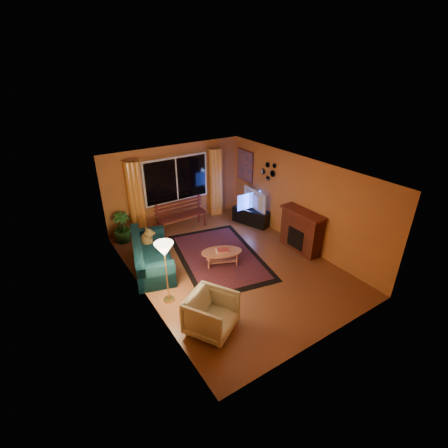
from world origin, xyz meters
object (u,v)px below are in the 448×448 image
armchair (211,312)px  tv_console (251,216)px  bench (182,223)px  sofa (152,254)px  floor_lamp (166,273)px  coffee_table (222,258)px

armchair → tv_console: armchair is taller
bench → sofa: (-1.56, -1.46, 0.17)m
bench → floor_lamp: 3.38m
floor_lamp → coffee_table: (1.73, 0.56, -0.53)m
armchair → floor_lamp: bearing=73.8°
sofa → tv_console: (3.58, 0.63, -0.15)m
sofa → tv_console: sofa is taller
bench → armchair: 4.35m
sofa → floor_lamp: 1.43m
floor_lamp → sofa: bearing=81.7°
floor_lamp → tv_console: floor_lamp is taller
floor_lamp → tv_console: (3.78, 2.01, -0.46)m
armchair → tv_console: size_ratio=0.72×
armchair → bench: bearing=39.9°
tv_console → sofa: bearing=169.8°
bench → floor_lamp: (-1.76, -2.84, 0.48)m
bench → floor_lamp: floor_lamp is taller
sofa → armchair: bearing=-71.4°
armchair → coffee_table: size_ratio=0.84×
bench → tv_console: size_ratio=1.30×
coffee_table → tv_console: tv_console is taller
armchair → tv_console: 4.75m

